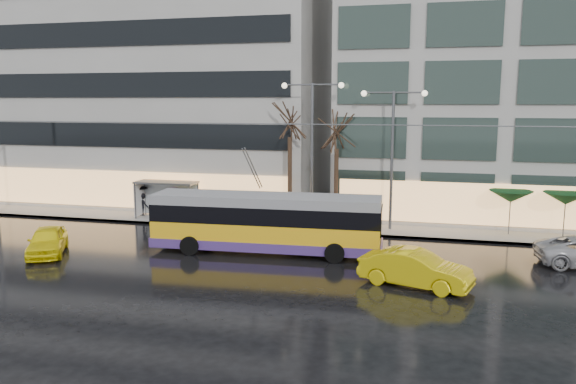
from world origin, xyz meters
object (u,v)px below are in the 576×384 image
(trolleybus, at_px, (266,225))
(street_lamp_near, at_px, (312,134))
(taxi_a, at_px, (47,241))
(bus_shelter, at_px, (163,191))

(trolleybus, distance_m, street_lamp_near, 8.11)
(trolleybus, height_order, taxi_a, trolleybus)
(trolleybus, relative_size, taxi_a, 2.85)
(trolleybus, xyz_separation_m, street_lamp_near, (1.14, 6.68, 4.46))
(trolleybus, distance_m, bus_shelter, 11.35)
(bus_shelter, relative_size, street_lamp_near, 0.47)
(taxi_a, bearing_deg, street_lamp_near, 10.39)
(street_lamp_near, bearing_deg, taxi_a, -141.24)
(bus_shelter, distance_m, taxi_a, 9.98)
(street_lamp_near, height_order, taxi_a, street_lamp_near)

